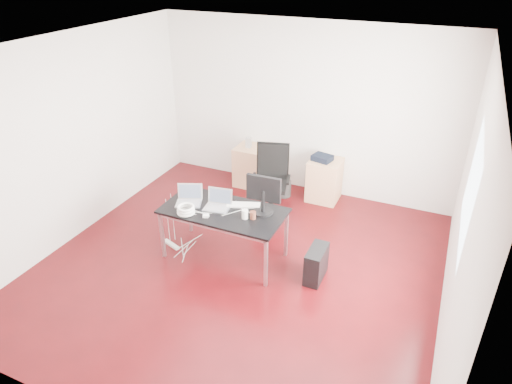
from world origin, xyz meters
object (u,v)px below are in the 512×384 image
at_px(office_chair, 271,177).
at_px(filing_cabinet_right, 324,180).
at_px(desk, 224,213).
at_px(filing_cabinet_left, 251,166).
at_px(pc_tower, 316,264).

distance_m(office_chair, filing_cabinet_right, 1.00).
distance_m(desk, filing_cabinet_left, 2.19).
relative_size(desk, filing_cabinet_right, 2.29).
relative_size(filing_cabinet_left, filing_cabinet_right, 1.00).
bearing_deg(filing_cabinet_left, filing_cabinet_right, 0.00).
height_order(desk, office_chair, office_chair).
relative_size(office_chair, filing_cabinet_right, 1.54).
height_order(desk, pc_tower, desk).
bearing_deg(filing_cabinet_left, desk, -74.84).
relative_size(desk, filing_cabinet_left, 2.29).
xyz_separation_m(desk, pc_tower, (1.27, 0.05, -0.46)).
relative_size(desk, office_chair, 1.48).
bearing_deg(desk, filing_cabinet_right, 70.03).
xyz_separation_m(office_chair, pc_tower, (1.16, -1.32, -0.39)).
distance_m(desk, filing_cabinet_right, 2.25).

